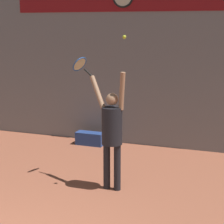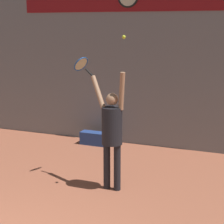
{
  "view_description": "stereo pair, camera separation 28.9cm",
  "coord_description": "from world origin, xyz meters",
  "px_view_note": "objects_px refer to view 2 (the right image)",
  "views": [
    {
      "loc": [
        3.1,
        -3.64,
        3.07
      ],
      "look_at": [
        0.65,
        3.17,
        1.5
      ],
      "focal_mm": 65.0,
      "sensor_mm": 36.0,
      "label": 1
    },
    {
      "loc": [
        3.37,
        -3.53,
        3.07
      ],
      "look_at": [
        0.65,
        3.17,
        1.5
      ],
      "focal_mm": 65.0,
      "sensor_mm": 36.0,
      "label": 2
    }
  ],
  "objects_px": {
    "tennis_racket": "(82,65)",
    "equipment_bag": "(94,138)",
    "tennis_player": "(112,130)",
    "tennis_ball": "(124,37)"
  },
  "relations": [
    {
      "from": "tennis_racket",
      "to": "equipment_bag",
      "type": "relative_size",
      "value": 0.65
    },
    {
      "from": "tennis_player",
      "to": "tennis_ball",
      "type": "bearing_deg",
      "value": -23.57
    },
    {
      "from": "equipment_bag",
      "to": "tennis_racket",
      "type": "bearing_deg",
      "value": -71.17
    },
    {
      "from": "tennis_racket",
      "to": "equipment_bag",
      "type": "bearing_deg",
      "value": 108.83
    },
    {
      "from": "tennis_racket",
      "to": "equipment_bag",
      "type": "distance_m",
      "value": 3.13
    },
    {
      "from": "equipment_bag",
      "to": "tennis_ball",
      "type": "bearing_deg",
      "value": -55.99
    },
    {
      "from": "tennis_racket",
      "to": "tennis_ball",
      "type": "height_order",
      "value": "tennis_ball"
    },
    {
      "from": "tennis_racket",
      "to": "equipment_bag",
      "type": "height_order",
      "value": "tennis_racket"
    },
    {
      "from": "tennis_ball",
      "to": "equipment_bag",
      "type": "xyz_separation_m",
      "value": [
        -1.79,
        2.66,
        -2.69
      ]
    },
    {
      "from": "tennis_racket",
      "to": "tennis_ball",
      "type": "distance_m",
      "value": 1.29
    }
  ]
}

